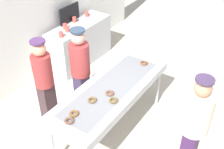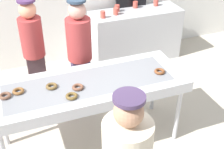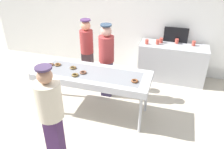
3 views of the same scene
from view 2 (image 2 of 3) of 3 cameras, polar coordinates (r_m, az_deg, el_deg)
ground_plane at (r=4.08m, az=-3.83°, el=-12.38°), size 16.00×16.00×0.00m
fryer_conveyor at (r=3.53m, az=-4.33°, el=-2.49°), size 2.28×0.83×0.93m
chocolate_donut_0 at (r=3.45m, az=-11.37°, el=-2.20°), size 0.16×0.16×0.03m
chocolate_donut_1 at (r=3.69m, az=9.00°, el=0.59°), size 0.18×0.18×0.03m
chocolate_donut_2 at (r=3.46m, az=-17.34°, el=-3.04°), size 0.15×0.15×0.03m
chocolate_donut_3 at (r=3.39m, az=-6.49°, el=-2.41°), size 0.16×0.16×0.03m
chocolate_donut_4 at (r=3.43m, az=-19.61°, el=-3.83°), size 0.18×0.18×0.03m
chocolate_donut_5 at (r=3.26m, az=-7.66°, el=-4.08°), size 0.18×0.18×0.03m
worker_baker at (r=4.22m, az=-14.53°, el=3.99°), size 0.30×0.30×1.68m
worker_assistant at (r=4.04m, az=-6.14°, el=4.13°), size 0.33×0.33×1.70m
prep_counter at (r=5.66m, az=4.43°, el=7.42°), size 1.65×0.58×0.95m
paper_cup_0 at (r=5.61m, az=4.44°, el=13.07°), size 0.09×0.09×0.12m
paper_cup_1 at (r=5.27m, az=0.70°, el=11.87°), size 0.09×0.09×0.12m
paper_cup_2 at (r=5.14m, az=-1.75°, el=11.29°), size 0.09×0.09×0.12m
paper_cup_3 at (r=5.41m, az=0.97°, el=12.44°), size 0.09×0.09×0.12m
paper_cup_4 at (r=5.75m, az=8.33°, el=13.33°), size 0.09×0.09×0.12m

